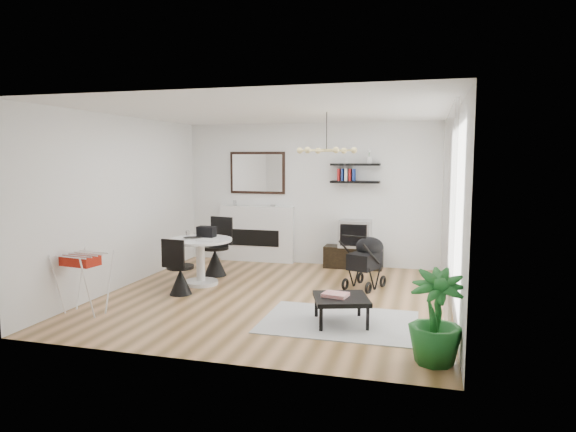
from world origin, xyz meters
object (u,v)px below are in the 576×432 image
(potted_plant, at_px, (436,317))
(drying_rack, at_px, (84,282))
(stroller, at_px, (366,264))
(tv_console, at_px, (353,257))
(coffee_table, at_px, (341,300))
(fireplace, at_px, (257,227))
(crt_tv, at_px, (355,233))
(dining_table, at_px, (200,254))

(potted_plant, bearing_deg, drying_rack, 173.69)
(stroller, distance_m, potted_plant, 3.03)
(tv_console, distance_m, drying_rack, 4.81)
(stroller, relative_size, coffee_table, 1.10)
(fireplace, distance_m, tv_console, 2.00)
(crt_tv, bearing_deg, potted_plant, -71.82)
(crt_tv, xyz_separation_m, drying_rack, (-3.04, -3.74, -0.23))
(tv_console, height_order, potted_plant, potted_plant)
(tv_console, height_order, coffee_table, tv_console)
(dining_table, bearing_deg, coffee_table, -28.67)
(drying_rack, xyz_separation_m, stroller, (3.41, 2.36, -0.04))
(potted_plant, bearing_deg, stroller, 109.72)
(fireplace, distance_m, dining_table, 2.04)
(drying_rack, bearing_deg, coffee_table, 15.91)
(coffee_table, bearing_deg, fireplace, 123.52)
(fireplace, distance_m, crt_tv, 1.97)
(drying_rack, relative_size, stroller, 0.90)
(coffee_table, height_order, potted_plant, potted_plant)
(fireplace, xyz_separation_m, dining_table, (-0.28, -2.01, -0.19))
(stroller, bearing_deg, drying_rack, -125.05)
(fireplace, distance_m, drying_rack, 4.02)
(drying_rack, bearing_deg, fireplace, 82.27)
(crt_tv, height_order, drying_rack, crt_tv)
(crt_tv, height_order, potted_plant, potted_plant)
(dining_table, height_order, coffee_table, dining_table)
(dining_table, bearing_deg, drying_rack, -113.51)
(fireplace, relative_size, crt_tv, 3.79)
(crt_tv, bearing_deg, dining_table, -139.84)
(stroller, bearing_deg, coffee_table, -72.20)
(drying_rack, height_order, potted_plant, potted_plant)
(dining_table, distance_m, potted_plant, 4.31)
(drying_rack, bearing_deg, dining_table, 74.38)
(dining_table, relative_size, coffee_table, 1.26)
(crt_tv, xyz_separation_m, coffee_table, (0.29, -3.27, -0.35))
(tv_console, bearing_deg, potted_plant, -71.50)
(crt_tv, bearing_deg, drying_rack, -129.14)
(drying_rack, distance_m, stroller, 4.15)
(tv_console, height_order, dining_table, dining_table)
(stroller, height_order, coffee_table, stroller)
(potted_plant, bearing_deg, fireplace, 127.59)
(stroller, bearing_deg, tv_console, 126.13)
(tv_console, distance_m, crt_tv, 0.45)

